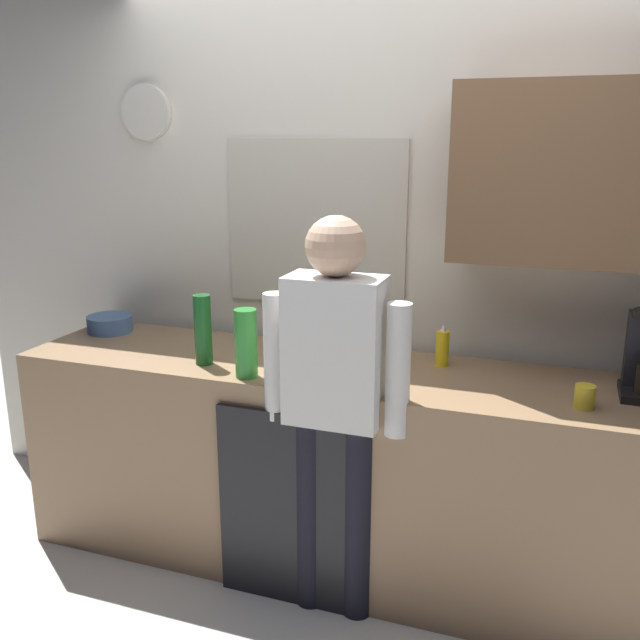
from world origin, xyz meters
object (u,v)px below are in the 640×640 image
Objects in this scene: bottle_clear_soda at (246,344)px; dish_soap at (442,348)px; bottle_amber_beer at (343,328)px; bottle_green_wine at (203,330)px; bottle_dark_sauce at (391,351)px; cup_yellow_cup at (585,397)px; person_at_sink at (335,389)px; mixing_bowl at (110,324)px.

bottle_clear_soda is 1.56× the size of dish_soap.
bottle_amber_beer is (0.27, 0.43, -0.03)m from bottle_clear_soda.
bottle_green_wine is 0.79m from bottle_dark_sauce.
cup_yellow_cup is at bearing -11.51° from bottle_dark_sauce.
bottle_green_wine reaches higher than bottle_clear_soda.
cup_yellow_cup is at bearing 0.43° from bottle_green_wine.
bottle_green_wine reaches higher than dish_soap.
person_at_sink reaches higher than dish_soap.
bottle_green_wine is 0.19× the size of person_at_sink.
cup_yellow_cup is at bearing -28.60° from dish_soap.
bottle_dark_sauce is 1.46m from mixing_bowl.
bottle_clear_soda reaches higher than cup_yellow_cup.
cup_yellow_cup is (0.75, -0.15, -0.05)m from bottle_dark_sauce.
dish_soap reaches higher than cup_yellow_cup.
bottle_dark_sauce is 0.35m from person_at_sink.
bottle_green_wine is 1.52m from cup_yellow_cup.
dish_soap is at bearing 18.28° from bottle_green_wine.
mixing_bowl is 0.14× the size of person_at_sink.
person_at_sink is at bearing -124.58° from dish_soap.
mixing_bowl is at bearing 175.03° from bottle_dark_sauce.
cup_yellow_cup is 0.64m from dish_soap.
bottle_green_wine is 0.75m from mixing_bowl.
cup_yellow_cup is at bearing 17.34° from person_at_sink.
bottle_amber_beer is at bearing 111.17° from person_at_sink.
bottle_green_wine is 0.26m from bottle_clear_soda.
bottle_dark_sauce is at bearing 11.96° from bottle_green_wine.
bottle_green_wine is 0.61m from bottle_amber_beer.
mixing_bowl is at bearing 172.79° from cup_yellow_cup.
bottle_dark_sauce is 0.64× the size of bottle_clear_soda.
bottle_amber_beer is 0.52m from person_at_sink.
mixing_bowl is (-0.93, 0.38, -0.10)m from bottle_clear_soda.
bottle_clear_soda is (-0.53, -0.25, 0.05)m from bottle_dark_sauce.
mixing_bowl is (-1.46, 0.13, -0.05)m from bottle_dark_sauce.
bottle_dark_sauce is at bearing -140.67° from dish_soap.
bottle_amber_beer is at bearing 58.20° from bottle_clear_soda.
bottle_amber_beer is 1.05× the size of mixing_bowl.
person_at_sink reaches higher than bottle_clear_soda.
person_at_sink is (0.13, -0.49, -0.10)m from bottle_amber_beer.
person_at_sink is (-0.32, -0.47, -0.06)m from dish_soap.
cup_yellow_cup reaches higher than mixing_bowl.
bottle_green_wine is at bearing -168.04° from bottle_dark_sauce.
bottle_amber_beer reaches higher than bottle_dark_sauce.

